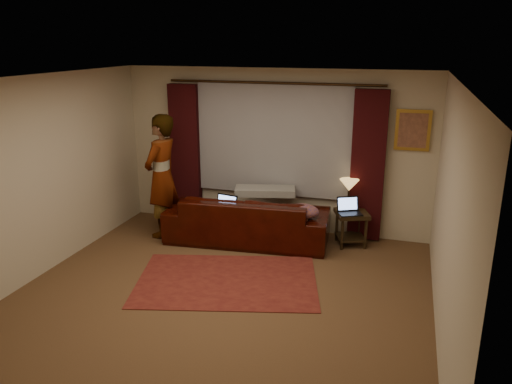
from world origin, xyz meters
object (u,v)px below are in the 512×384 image
person (162,176)px  laptop_table (350,207)px  sofa (248,210)px  laptop_sofa (223,205)px  tiffany_lamp (349,194)px  end_table (351,228)px

person → laptop_table: bearing=103.1°
sofa → laptop_sofa: sofa is taller
laptop_sofa → tiffany_lamp: bearing=31.4°
sofa → laptop_sofa: (-0.32, -0.24, 0.13)m
laptop_sofa → person: 1.10m
end_table → person: 3.03m
tiffany_lamp → person: person is taller
end_table → person: person is taller
laptop_table → laptop_sofa: bearing=166.8°
laptop_sofa → laptop_table: bearing=24.1°
end_table → tiffany_lamp: (-0.08, 0.12, 0.50)m
laptop_table → sofa: bearing=160.7°
laptop_sofa → person: (-1.04, 0.09, 0.35)m
end_table → laptop_table: laptop_table is taller
laptop_sofa → tiffany_lamp: (1.80, 0.66, 0.14)m
laptop_sofa → tiffany_lamp: size_ratio=0.81×
laptop_table → tiffany_lamp: bearing=78.2°
sofa → tiffany_lamp: size_ratio=5.33×
sofa → laptop_sofa: 0.42m
sofa → laptop_table: size_ratio=6.91×
laptop_sofa → laptop_table: size_ratio=1.05×
end_table → laptop_table: 0.40m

